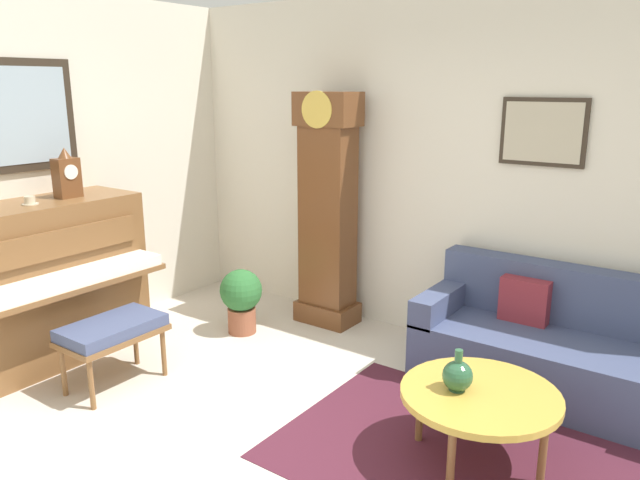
% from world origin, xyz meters
% --- Properties ---
extents(wall_back, '(5.30, 0.13, 2.80)m').
position_xyz_m(wall_back, '(0.01, 2.40, 1.40)').
color(wall_back, silver).
rests_on(wall_back, ground_plane).
extents(area_rug, '(2.10, 1.50, 0.01)m').
position_xyz_m(area_rug, '(0.90, 0.84, 0.00)').
color(area_rug, '#4C1E2D').
rests_on(area_rug, ground_plane).
extents(piano, '(0.87, 1.44, 1.24)m').
position_xyz_m(piano, '(-2.23, 0.21, 0.63)').
color(piano, brown).
rests_on(piano, ground_plane).
extents(piano_bench, '(0.42, 0.70, 0.48)m').
position_xyz_m(piano_bench, '(-1.47, 0.22, 0.41)').
color(piano_bench, brown).
rests_on(piano_bench, ground_plane).
extents(grandfather_clock, '(0.52, 0.34, 2.03)m').
position_xyz_m(grandfather_clock, '(-0.94, 2.08, 0.96)').
color(grandfather_clock, brown).
rests_on(grandfather_clock, ground_plane).
extents(couch, '(1.90, 0.80, 0.84)m').
position_xyz_m(couch, '(1.10, 1.97, 0.31)').
color(couch, '#424C70').
rests_on(couch, ground_plane).
extents(coffee_table, '(0.88, 0.88, 0.44)m').
position_xyz_m(coffee_table, '(0.96, 0.85, 0.40)').
color(coffee_table, gold).
rests_on(coffee_table, ground_plane).
extents(mantel_clock, '(0.13, 0.18, 0.38)m').
position_xyz_m(mantel_clock, '(-2.23, 0.47, 1.41)').
color(mantel_clock, brown).
rests_on(mantel_clock, piano).
extents(teacup, '(0.12, 0.12, 0.06)m').
position_xyz_m(teacup, '(-2.19, 0.14, 1.26)').
color(teacup, beige).
rests_on(teacup, piano).
extents(green_jug, '(0.17, 0.17, 0.24)m').
position_xyz_m(green_jug, '(0.85, 0.79, 0.52)').
color(green_jug, '#234C33').
rests_on(green_jug, coffee_table).
extents(potted_plant, '(0.36, 0.36, 0.56)m').
position_xyz_m(potted_plant, '(-1.39, 1.45, 0.32)').
color(potted_plant, '#935138').
rests_on(potted_plant, ground_plane).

